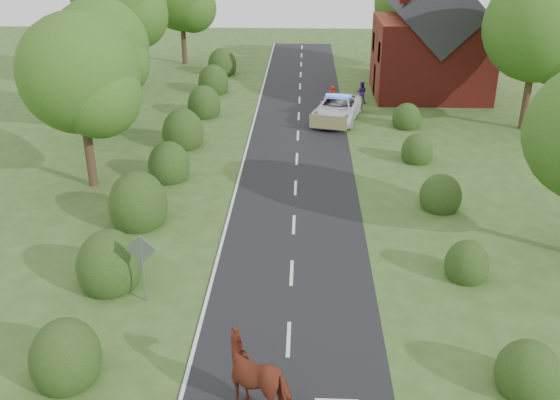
{
  "coord_description": "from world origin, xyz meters",
  "views": [
    {
      "loc": [
        0.38,
        -16.0,
        12.12
      ],
      "look_at": [
        -0.58,
        7.72,
        1.3
      ],
      "focal_mm": 40.0,
      "sensor_mm": 36.0,
      "label": 1
    }
  ],
  "objects_px": {
    "pedestrian_purple": "(361,92)",
    "pedestrian_red": "(332,98)",
    "road_sign": "(142,259)",
    "police_van": "(337,109)",
    "cow": "(261,379)"
  },
  "relations": [
    {
      "from": "cow",
      "to": "police_van",
      "type": "distance_m",
      "value": 26.32
    },
    {
      "from": "pedestrian_purple",
      "to": "pedestrian_red",
      "type": "bearing_deg",
      "value": 48.97
    },
    {
      "from": "road_sign",
      "to": "cow",
      "type": "bearing_deg",
      "value": -48.32
    },
    {
      "from": "police_van",
      "to": "pedestrian_red",
      "type": "xyz_separation_m",
      "value": [
        -0.24,
        2.51,
        0.06
      ]
    },
    {
      "from": "police_van",
      "to": "pedestrian_red",
      "type": "distance_m",
      "value": 2.53
    },
    {
      "from": "cow",
      "to": "police_van",
      "type": "height_order",
      "value": "cow"
    },
    {
      "from": "pedestrian_red",
      "to": "police_van",
      "type": "bearing_deg",
      "value": 93.26
    },
    {
      "from": "police_van",
      "to": "pedestrian_red",
      "type": "relative_size",
      "value": 3.64
    },
    {
      "from": "road_sign",
      "to": "pedestrian_purple",
      "type": "relative_size",
      "value": 1.64
    },
    {
      "from": "road_sign",
      "to": "police_van",
      "type": "xyz_separation_m",
      "value": [
        7.5,
        21.27,
        -0.87
      ]
    },
    {
      "from": "road_sign",
      "to": "cow",
      "type": "relative_size",
      "value": 1.03
    },
    {
      "from": "cow",
      "to": "pedestrian_red",
      "type": "distance_m",
      "value": 28.79
    },
    {
      "from": "road_sign",
      "to": "pedestrian_red",
      "type": "bearing_deg",
      "value": 73.03
    },
    {
      "from": "pedestrian_red",
      "to": "pedestrian_purple",
      "type": "relative_size",
      "value": 1.09
    },
    {
      "from": "police_van",
      "to": "pedestrian_purple",
      "type": "bearing_deg",
      "value": 79.9
    }
  ]
}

